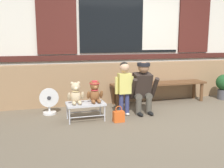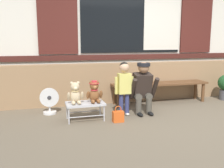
{
  "view_description": "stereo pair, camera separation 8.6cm",
  "coord_description": "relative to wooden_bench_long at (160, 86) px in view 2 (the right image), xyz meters",
  "views": [
    {
      "loc": [
        -2.12,
        -3.69,
        1.32
      ],
      "look_at": [
        -0.84,
        0.56,
        0.55
      ],
      "focal_mm": 40.05,
      "sensor_mm": 36.0,
      "label": 1
    },
    {
      "loc": [
        -2.03,
        -3.71,
        1.32
      ],
      "look_at": [
        -0.84,
        0.56,
        0.55
      ],
      "focal_mm": 40.05,
      "sensor_mm": 36.0,
      "label": 2
    }
  ],
  "objects": [
    {
      "name": "floor_fan",
      "position": [
        -2.31,
        -0.22,
        -0.13
      ],
      "size": [
        0.34,
        0.24,
        0.48
      ],
      "color": "silver",
      "rests_on": "ground"
    },
    {
      "name": "handbag_on_ground",
      "position": [
        -1.24,
        -1.0,
        -0.28
      ],
      "size": [
        0.18,
        0.11,
        0.27
      ],
      "color": "#DB561E",
      "rests_on": "ground"
    },
    {
      "name": "teddy_bear_with_hat",
      "position": [
        -1.58,
        -0.74,
        0.1
      ],
      "size": [
        0.28,
        0.27,
        0.36
      ],
      "color": "brown",
      "rests_on": "small_display_bench"
    },
    {
      "name": "shop_facade",
      "position": [
        -0.37,
        0.88,
        1.27
      ],
      "size": [
        7.7,
        0.26,
        3.25
      ],
      "color": "silver",
      "rests_on": "ground"
    },
    {
      "name": "teddy_bear_plain",
      "position": [
        -1.9,
        -0.74,
        0.09
      ],
      "size": [
        0.28,
        0.26,
        0.36
      ],
      "color": "#CCB289",
      "rests_on": "small_display_bench"
    },
    {
      "name": "wooden_bench_long",
      "position": [
        0.0,
        0.0,
        0.0
      ],
      "size": [
        2.1,
        0.4,
        0.44
      ],
      "color": "brown",
      "rests_on": "ground"
    },
    {
      "name": "adult_crouching",
      "position": [
        -0.66,
        -0.63,
        0.11
      ],
      "size": [
        0.5,
        0.49,
        0.95
      ],
      "color": "#4C473D",
      "rests_on": "ground"
    },
    {
      "name": "small_display_bench",
      "position": [
        -1.74,
        -0.75,
        -0.11
      ],
      "size": [
        0.64,
        0.36,
        0.3
      ],
      "color": "#BCBCC1",
      "rests_on": "ground"
    },
    {
      "name": "child_standing",
      "position": [
        -1.03,
        -0.67,
        0.22
      ],
      "size": [
        0.35,
        0.18,
        0.96
      ],
      "color": "navy",
      "rests_on": "ground"
    },
    {
      "name": "ground_plane",
      "position": [
        -0.37,
        -1.06,
        -0.37
      ],
      "size": [
        60.0,
        60.0,
        0.0
      ],
      "primitive_type": "plane",
      "color": "brown"
    },
    {
      "name": "brick_low_wall",
      "position": [
        -0.37,
        0.37,
        0.05
      ],
      "size": [
        7.55,
        0.25,
        0.85
      ],
      "primitive_type": "cube",
      "color": "#997551",
      "rests_on": "ground"
    }
  ]
}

